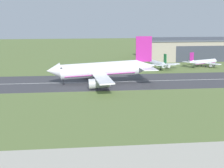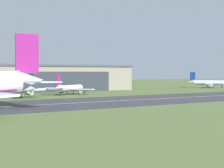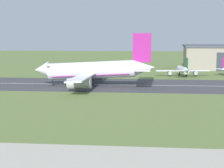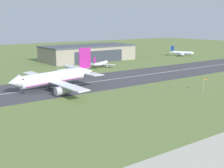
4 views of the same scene
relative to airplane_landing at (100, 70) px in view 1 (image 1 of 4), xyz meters
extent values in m
cube|color=#3D3D42|center=(36.50, 4.93, -5.37)|extent=(474.35, 40.41, 0.06)
cube|color=silver|center=(36.50, 4.93, -5.34)|extent=(426.91, 0.70, 0.01)
cube|color=gray|center=(71.83, 83.51, 0.26)|extent=(72.41, 31.83, 11.31)
cube|color=#424751|center=(71.83, 83.51, 6.36)|extent=(73.41, 32.83, 0.90)
cube|color=#2D333D|center=(71.83, 67.54, -0.87)|extent=(43.45, 0.12, 9.05)
cylinder|color=white|center=(-0.41, 0.00, 0.23)|extent=(30.29, 5.90, 7.25)
cone|color=white|center=(-18.03, 0.06, 0.23)|extent=(5.51, 5.82, 6.04)
cone|color=white|center=(18.08, -0.06, 1.27)|extent=(7.22, 5.24, 5.55)
cube|color=black|center=(-15.16, 0.05, 1.39)|extent=(1.14, 4.93, 0.49)
cube|color=#991E7A|center=(-0.41, 0.00, -1.37)|extent=(27.02, 5.60, 1.52)
cube|color=white|center=(-0.96, 15.81, -0.79)|extent=(5.17, 25.83, 0.65)
cylinder|color=#A8A8B2|center=(-1.98, 13.75, -2.83)|extent=(7.71, 3.62, 3.96)
cube|color=white|center=(-1.07, -15.80, -0.79)|extent=(5.17, 25.83, 0.65)
cylinder|color=#A8A8B2|center=(-2.07, -13.73, -2.83)|extent=(7.71, 3.62, 3.96)
cube|color=#991E7A|center=(17.04, -0.06, 8.05)|extent=(6.31, 0.30, 9.85)
cube|color=white|center=(17.46, 7.27, 1.10)|extent=(5.55, 8.89, 0.24)
cube|color=white|center=(17.41, -7.39, 1.10)|extent=(5.55, 8.89, 0.24)
cylinder|color=black|center=(-14.22, 0.05, -4.03)|extent=(0.24, 0.24, 2.73)
cylinder|color=black|center=(-14.22, 0.05, -5.18)|extent=(0.84, 0.84, 0.44)
cylinder|color=black|center=(-0.50, 3.48, -4.03)|extent=(0.24, 0.24, 2.73)
cylinder|color=black|center=(-0.50, 3.48, -5.18)|extent=(0.84, 0.84, 0.44)
cylinder|color=black|center=(-0.52, -3.48, -4.03)|extent=(0.24, 0.24, 2.73)
cylinder|color=black|center=(-0.52, -3.48, -5.18)|extent=(0.84, 0.84, 0.44)
cylinder|color=silver|center=(58.53, 45.99, -2.80)|extent=(15.37, 9.73, 2.42)
cone|color=silver|center=(66.61, 50.30, -2.80)|extent=(3.06, 3.15, 2.42)
cone|color=silver|center=(50.14, 41.51, -2.36)|extent=(3.58, 3.28, 2.17)
cube|color=black|center=(65.55, 49.74, -2.31)|extent=(1.94, 2.33, 0.44)
cube|color=#991E7A|center=(58.53, 45.99, -3.46)|extent=(13.89, 8.86, 0.20)
cube|color=silver|center=(61.43, 41.24, -3.22)|extent=(6.34, 8.87, 0.40)
cylinder|color=#A8A8B2|center=(61.56, 42.10, -4.22)|extent=(3.48, 2.80, 1.50)
cube|color=silver|center=(56.20, 51.04, -3.22)|extent=(6.34, 8.87, 0.40)
cylinder|color=#A8A8B2|center=(56.98, 50.67, -4.22)|extent=(3.48, 2.80, 1.50)
cube|color=#991E7A|center=(50.52, 41.71, 0.47)|extent=(2.45, 1.48, 4.11)
cube|color=silver|center=(51.61, 38.83, -2.43)|extent=(3.77, 4.34, 0.24)
cube|color=silver|center=(48.73, 44.22, -2.43)|extent=(3.77, 4.34, 0.24)
cylinder|color=black|center=(64.59, 49.22, -4.70)|extent=(0.24, 0.24, 1.40)
cylinder|color=black|center=(64.59, 49.22, -5.18)|extent=(0.84, 0.84, 0.44)
cylinder|color=black|center=(59.06, 44.63, -4.70)|extent=(0.24, 0.24, 1.40)
cylinder|color=black|center=(59.06, 44.63, -5.18)|extent=(0.84, 0.84, 0.44)
cylinder|color=black|center=(57.69, 47.19, -4.70)|extent=(0.24, 0.24, 1.40)
cylinder|color=black|center=(57.69, 47.19, -5.18)|extent=(0.84, 0.84, 0.44)
cylinder|color=silver|center=(32.62, 38.96, -2.48)|extent=(4.85, 14.81, 2.51)
cone|color=silver|center=(31.24, 47.27, -2.48)|extent=(2.84, 2.63, 2.51)
cone|color=silver|center=(34.05, 30.27, -2.03)|extent=(2.72, 3.34, 2.26)
cube|color=black|center=(31.45, 46.05, -1.98)|extent=(2.28, 1.43, 0.44)
cube|color=#1E7238|center=(32.62, 38.96, -3.17)|extent=(4.49, 13.35, 0.20)
cube|color=silver|center=(38.87, 40.29, -2.92)|extent=(10.51, 4.02, 0.40)
cylinder|color=#A8A8B2|center=(37.98, 40.62, -3.95)|extent=(2.06, 3.47, 1.55)
cube|color=silver|center=(26.27, 38.21, -2.92)|extent=(10.51, 4.02, 0.40)
cylinder|color=#A8A8B2|center=(27.01, 38.81, -3.95)|extent=(2.06, 3.47, 1.55)
cube|color=#1E7238|center=(33.98, 30.72, 0.90)|extent=(0.72, 2.74, 4.26)
cube|color=silver|center=(37.17, 30.84, -2.11)|extent=(4.17, 2.98, 0.24)
cube|color=silver|center=(30.92, 29.81, -2.11)|extent=(4.17, 2.98, 0.24)
cylinder|color=black|center=(31.62, 44.98, -4.57)|extent=(0.24, 0.24, 1.66)
cylinder|color=black|center=(31.62, 44.98, -5.18)|extent=(0.84, 0.84, 0.44)
cylinder|color=black|center=(34.14, 39.00, -4.57)|extent=(0.24, 0.24, 1.66)
cylinder|color=black|center=(34.14, 39.00, -5.18)|extent=(0.84, 0.84, 0.44)
cylinder|color=black|center=(31.17, 38.51, -4.57)|extent=(0.24, 0.24, 1.66)
cylinder|color=black|center=(31.17, 38.51, -5.18)|extent=(0.84, 0.84, 0.44)
camera|label=1|loc=(-19.36, -165.93, 22.07)|focal=70.00mm
camera|label=2|loc=(-32.40, -99.49, 3.42)|focal=70.00mm
camera|label=3|loc=(23.96, -148.65, 12.95)|focal=70.00mm
camera|label=4|loc=(-61.91, -127.60, 25.25)|focal=50.00mm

